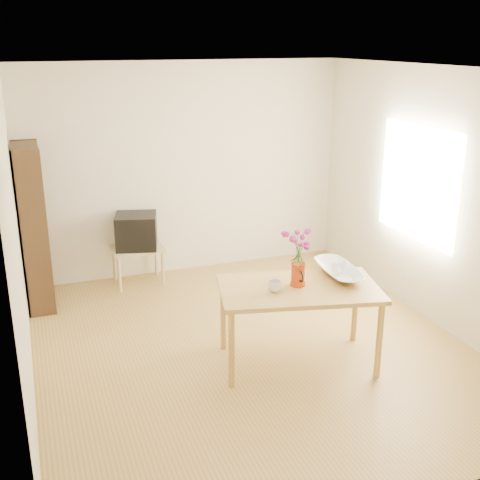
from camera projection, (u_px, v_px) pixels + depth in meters
name	position (u px, v px, depth m)	size (l,w,h in m)	color
room	(254.00, 218.00, 5.42)	(4.50, 4.50, 4.50)	olive
table	(299.00, 295.00, 5.35)	(1.55, 1.10, 0.75)	#B0833C
tv_stand	(138.00, 253.00, 7.22)	(0.60, 0.45, 0.46)	tan
bookshelf	(34.00, 233.00, 6.51)	(0.28, 0.70, 1.80)	black
pitcher	(298.00, 275.00, 5.33)	(0.14, 0.22, 0.21)	#BA370A
flowers	(299.00, 246.00, 5.24)	(0.24, 0.24, 0.34)	#C12D98
mug	(275.00, 286.00, 5.22)	(0.12, 0.12, 0.09)	white
bowl	(340.00, 252.00, 5.53)	(0.47, 0.47, 0.44)	white
teacup_a	(335.00, 258.00, 5.53)	(0.07, 0.07, 0.06)	white
teacup_b	(342.00, 256.00, 5.57)	(0.07, 0.07, 0.06)	white
television	(136.00, 230.00, 7.15)	(0.56, 0.54, 0.41)	black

